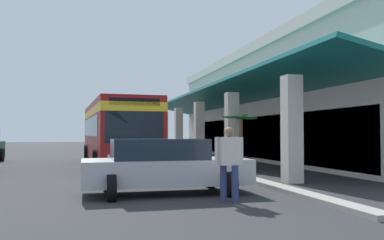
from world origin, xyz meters
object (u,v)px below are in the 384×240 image
object	(u,v)px
transit_bus	(116,129)
pedestrian	(229,160)
parked_sedan_silver	(164,166)
potted_palm	(241,156)

from	to	relation	value
transit_bus	pedestrian	distance (m)	12.19
transit_bus	pedestrian	size ratio (longest dim) A/B	6.43
pedestrian	parked_sedan_silver	bearing A→B (deg)	-143.78
pedestrian	potted_palm	xyz separation A→B (m)	(-8.37, 3.48, -0.38)
transit_bus	parked_sedan_silver	distance (m)	10.40
transit_bus	pedestrian	bearing A→B (deg)	8.75
transit_bus	potted_palm	xyz separation A→B (m)	(3.65, 5.33, -1.23)
pedestrian	potted_palm	size ratio (longest dim) A/B	0.71
transit_bus	parked_sedan_silver	bearing A→B (deg)	3.38
transit_bus	parked_sedan_silver	xyz separation A→B (m)	(10.33, 0.61, -1.10)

